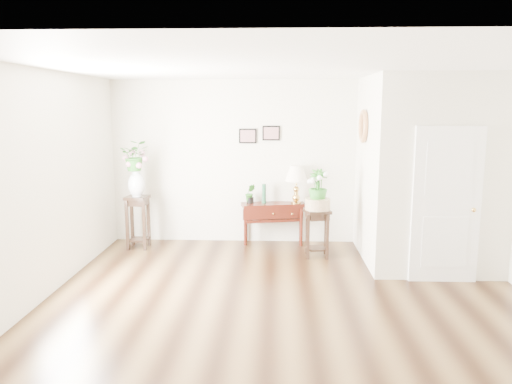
# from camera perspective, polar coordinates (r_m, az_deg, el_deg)

# --- Properties ---
(floor) EXTENTS (6.00, 5.50, 0.02)m
(floor) POSITION_cam_1_polar(r_m,az_deg,el_deg) (6.27, 3.72, -12.26)
(floor) COLOR brown
(floor) RESTS_ON ground
(ceiling) EXTENTS (6.00, 5.50, 0.02)m
(ceiling) POSITION_cam_1_polar(r_m,az_deg,el_deg) (5.83, 4.03, 14.19)
(ceiling) COLOR white
(ceiling) RESTS_ON ground
(wall_back) EXTENTS (6.00, 0.02, 2.80)m
(wall_back) POSITION_cam_1_polar(r_m,az_deg,el_deg) (8.61, 3.40, 3.41)
(wall_back) COLOR silver
(wall_back) RESTS_ON ground
(wall_front) EXTENTS (6.00, 0.02, 2.80)m
(wall_front) POSITION_cam_1_polar(r_m,az_deg,el_deg) (3.21, 5.14, -7.42)
(wall_front) COLOR silver
(wall_front) RESTS_ON ground
(wall_left) EXTENTS (0.02, 5.50, 2.80)m
(wall_left) POSITION_cam_1_polar(r_m,az_deg,el_deg) (6.54, -23.45, 0.62)
(wall_left) COLOR silver
(wall_left) RESTS_ON ground
(partition) EXTENTS (1.80, 1.95, 2.80)m
(partition) POSITION_cam_1_polar(r_m,az_deg,el_deg) (7.97, 18.81, 2.40)
(partition) COLOR silver
(partition) RESTS_ON floor
(door) EXTENTS (0.90, 0.05, 2.10)m
(door) POSITION_cam_1_polar(r_m,az_deg,el_deg) (7.08, 20.91, -1.45)
(door) COLOR white
(door) RESTS_ON floor
(art_print_left) EXTENTS (0.30, 0.02, 0.25)m
(art_print_left) POSITION_cam_1_polar(r_m,az_deg,el_deg) (8.57, -0.95, 6.42)
(art_print_left) COLOR black
(art_print_left) RESTS_ON wall_back
(art_print_right) EXTENTS (0.30, 0.02, 0.25)m
(art_print_right) POSITION_cam_1_polar(r_m,az_deg,el_deg) (8.55, 1.74, 6.74)
(art_print_right) COLOR black
(art_print_right) RESTS_ON wall_back
(wall_ornament) EXTENTS (0.07, 0.51, 0.51)m
(wall_ornament) POSITION_cam_1_polar(r_m,az_deg,el_deg) (7.83, 12.15, 7.36)
(wall_ornament) COLOR #B6804E
(wall_ornament) RESTS_ON partition
(console_table) EXTENTS (1.13, 0.57, 0.72)m
(console_table) POSITION_cam_1_polar(r_m,az_deg,el_deg) (8.61, 1.98, -3.61)
(console_table) COLOR #350D07
(console_table) RESTS_ON floor
(table_lamp) EXTENTS (0.48, 0.48, 0.66)m
(table_lamp) POSITION_cam_1_polar(r_m,az_deg,el_deg) (8.48, 4.63, 1.03)
(table_lamp) COLOR gold
(table_lamp) RESTS_ON console_table
(green_vase) EXTENTS (0.07, 0.07, 0.33)m
(green_vase) POSITION_cam_1_polar(r_m,az_deg,el_deg) (8.51, 0.92, -0.14)
(green_vase) COLOR #1D4F32
(green_vase) RESTS_ON console_table
(potted_plant) EXTENTS (0.18, 0.15, 0.31)m
(potted_plant) POSITION_cam_1_polar(r_m,az_deg,el_deg) (8.52, -0.67, -0.24)
(potted_plant) COLOR #287020
(potted_plant) RESTS_ON console_table
(plant_stand_a) EXTENTS (0.39, 0.39, 0.88)m
(plant_stand_a) POSITION_cam_1_polar(r_m,az_deg,el_deg) (8.57, -13.34, -3.38)
(plant_stand_a) COLOR black
(plant_stand_a) RESTS_ON floor
(porcelain_vase) EXTENTS (0.36, 0.36, 0.48)m
(porcelain_vase) POSITION_cam_1_polar(r_m,az_deg,el_deg) (8.44, -13.51, 1.04)
(porcelain_vase) COLOR white
(porcelain_vase) RESTS_ON plant_stand_a
(lily_arrangement) EXTENTS (0.51, 0.46, 0.51)m
(lily_arrangement) POSITION_cam_1_polar(r_m,az_deg,el_deg) (8.39, -13.63, 3.92)
(lily_arrangement) COLOR #287020
(lily_arrangement) RESTS_ON porcelain_vase
(plant_stand_b) EXTENTS (0.43, 0.43, 0.76)m
(plant_stand_b) POSITION_cam_1_polar(r_m,az_deg,el_deg) (7.93, 6.99, -4.69)
(plant_stand_b) COLOR black
(plant_stand_b) RESTS_ON floor
(ceramic_bowl) EXTENTS (0.52, 0.52, 0.18)m
(ceramic_bowl) POSITION_cam_1_polar(r_m,az_deg,el_deg) (7.83, 7.06, -1.44)
(ceramic_bowl) COLOR #C5AD91
(ceramic_bowl) RESTS_ON plant_stand_b
(narcissus) EXTENTS (0.30, 0.30, 0.51)m
(narcissus) POSITION_cam_1_polar(r_m,az_deg,el_deg) (7.78, 7.10, 0.71)
(narcissus) COLOR #287020
(narcissus) RESTS_ON ceramic_bowl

